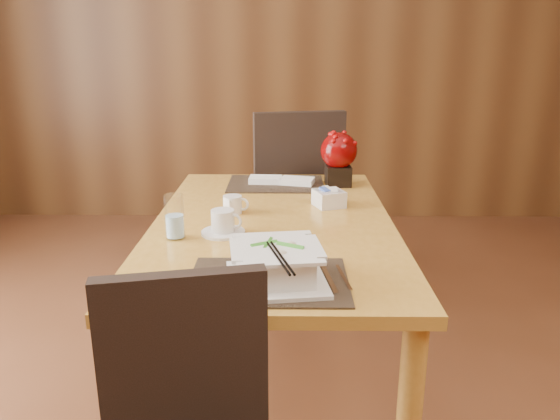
{
  "coord_description": "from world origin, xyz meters",
  "views": [
    {
      "loc": [
        0.05,
        -1.36,
        1.4
      ],
      "look_at": [
        0.03,
        0.35,
        0.87
      ],
      "focal_mm": 35.0,
      "sensor_mm": 36.0,
      "label": 1
    }
  ],
  "objects_px": {
    "berry_decor": "(339,156)",
    "bread_plate": "(159,298)",
    "soup_setting": "(276,265)",
    "creamer_jug": "(233,204)",
    "far_chair": "(294,194)",
    "water_glass": "(174,217)",
    "coffee_cup": "(223,224)",
    "sugar_caddy": "(329,198)",
    "dining_table": "(273,245)"
  },
  "relations": [
    {
      "from": "berry_decor",
      "to": "bread_plate",
      "type": "xyz_separation_m",
      "value": [
        -0.58,
        -1.2,
        -0.14
      ]
    },
    {
      "from": "soup_setting",
      "to": "creamer_jug",
      "type": "distance_m",
      "value": 0.68
    },
    {
      "from": "far_chair",
      "to": "water_glass",
      "type": "bearing_deg",
      "value": 57.65
    },
    {
      "from": "coffee_cup",
      "to": "water_glass",
      "type": "bearing_deg",
      "value": -163.83
    },
    {
      "from": "sugar_caddy",
      "to": "far_chair",
      "type": "relative_size",
      "value": 0.1
    },
    {
      "from": "creamer_jug",
      "to": "bread_plate",
      "type": "relative_size",
      "value": 0.66
    },
    {
      "from": "creamer_jug",
      "to": "berry_decor",
      "type": "bearing_deg",
      "value": 55.33
    },
    {
      "from": "sugar_caddy",
      "to": "berry_decor",
      "type": "xyz_separation_m",
      "value": [
        0.07,
        0.34,
        0.11
      ]
    },
    {
      "from": "dining_table",
      "to": "far_chair",
      "type": "xyz_separation_m",
      "value": [
        0.09,
        0.93,
        -0.05
      ]
    },
    {
      "from": "dining_table",
      "to": "creamer_jug",
      "type": "relative_size",
      "value": 15.63
    },
    {
      "from": "dining_table",
      "to": "creamer_jug",
      "type": "height_order",
      "value": "creamer_jug"
    },
    {
      "from": "bread_plate",
      "to": "water_glass",
      "type": "bearing_deg",
      "value": 95.83
    },
    {
      "from": "water_glass",
      "to": "bread_plate",
      "type": "relative_size",
      "value": 1.07
    },
    {
      "from": "water_glass",
      "to": "sugar_caddy",
      "type": "xyz_separation_m",
      "value": [
        0.56,
        0.39,
        -0.04
      ]
    },
    {
      "from": "creamer_jug",
      "to": "far_chair",
      "type": "relative_size",
      "value": 0.09
    },
    {
      "from": "dining_table",
      "to": "water_glass",
      "type": "xyz_separation_m",
      "value": [
        -0.33,
        -0.19,
        0.17
      ]
    },
    {
      "from": "creamer_jug",
      "to": "berry_decor",
      "type": "xyz_separation_m",
      "value": [
        0.46,
        0.44,
        0.11
      ]
    },
    {
      "from": "coffee_cup",
      "to": "bread_plate",
      "type": "height_order",
      "value": "coffee_cup"
    },
    {
      "from": "creamer_jug",
      "to": "berry_decor",
      "type": "distance_m",
      "value": 0.64
    },
    {
      "from": "sugar_caddy",
      "to": "bread_plate",
      "type": "bearing_deg",
      "value": -120.65
    },
    {
      "from": "creamer_jug",
      "to": "berry_decor",
      "type": "height_order",
      "value": "berry_decor"
    },
    {
      "from": "sugar_caddy",
      "to": "bread_plate",
      "type": "xyz_separation_m",
      "value": [
        -0.51,
        -0.86,
        -0.03
      ]
    },
    {
      "from": "dining_table",
      "to": "soup_setting",
      "type": "distance_m",
      "value": 0.58
    },
    {
      "from": "water_glass",
      "to": "dining_table",
      "type": "bearing_deg",
      "value": 30.38
    },
    {
      "from": "soup_setting",
      "to": "far_chair",
      "type": "relative_size",
      "value": 0.29
    },
    {
      "from": "bread_plate",
      "to": "coffee_cup",
      "type": "bearing_deg",
      "value": 77.84
    },
    {
      "from": "far_chair",
      "to": "sugar_caddy",
      "type": "bearing_deg",
      "value": 88.67
    },
    {
      "from": "water_glass",
      "to": "bread_plate",
      "type": "height_order",
      "value": "water_glass"
    },
    {
      "from": "sugar_caddy",
      "to": "far_chair",
      "type": "bearing_deg",
      "value": 100.33
    },
    {
      "from": "dining_table",
      "to": "water_glass",
      "type": "distance_m",
      "value": 0.42
    },
    {
      "from": "dining_table",
      "to": "creamer_jug",
      "type": "distance_m",
      "value": 0.23
    },
    {
      "from": "coffee_cup",
      "to": "sugar_caddy",
      "type": "height_order",
      "value": "coffee_cup"
    },
    {
      "from": "coffee_cup",
      "to": "bread_plate",
      "type": "bearing_deg",
      "value": -102.16
    },
    {
      "from": "berry_decor",
      "to": "far_chair",
      "type": "distance_m",
      "value": 0.53
    },
    {
      "from": "dining_table",
      "to": "far_chair",
      "type": "distance_m",
      "value": 0.93
    },
    {
      "from": "far_chair",
      "to": "creamer_jug",
      "type": "bearing_deg",
      "value": 61.29
    },
    {
      "from": "creamer_jug",
      "to": "bread_plate",
      "type": "bearing_deg",
      "value": -87.69
    },
    {
      "from": "creamer_jug",
      "to": "water_glass",
      "type": "bearing_deg",
      "value": -108.67
    },
    {
      "from": "water_glass",
      "to": "bread_plate",
      "type": "bearing_deg",
      "value": -84.17
    },
    {
      "from": "sugar_caddy",
      "to": "dining_table",
      "type": "bearing_deg",
      "value": -139.16
    },
    {
      "from": "creamer_jug",
      "to": "dining_table",
      "type": "bearing_deg",
      "value": -19.89
    },
    {
      "from": "creamer_jug",
      "to": "sugar_caddy",
      "type": "xyz_separation_m",
      "value": [
        0.39,
        0.1,
        -0.0
      ]
    },
    {
      "from": "water_glass",
      "to": "sugar_caddy",
      "type": "height_order",
      "value": "water_glass"
    },
    {
      "from": "creamer_jug",
      "to": "soup_setting",
      "type": "bearing_deg",
      "value": -62.95
    },
    {
      "from": "sugar_caddy",
      "to": "berry_decor",
      "type": "bearing_deg",
      "value": 78.79
    },
    {
      "from": "soup_setting",
      "to": "water_glass",
      "type": "relative_size",
      "value": 1.97
    },
    {
      "from": "dining_table",
      "to": "creamer_jug",
      "type": "xyz_separation_m",
      "value": [
        -0.16,
        0.1,
        0.13
      ]
    },
    {
      "from": "berry_decor",
      "to": "soup_setting",
      "type": "bearing_deg",
      "value": -103.87
    },
    {
      "from": "coffee_cup",
      "to": "bread_plate",
      "type": "distance_m",
      "value": 0.53
    },
    {
      "from": "berry_decor",
      "to": "far_chair",
      "type": "xyz_separation_m",
      "value": [
        -0.2,
        0.39,
        -0.29
      ]
    }
  ]
}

